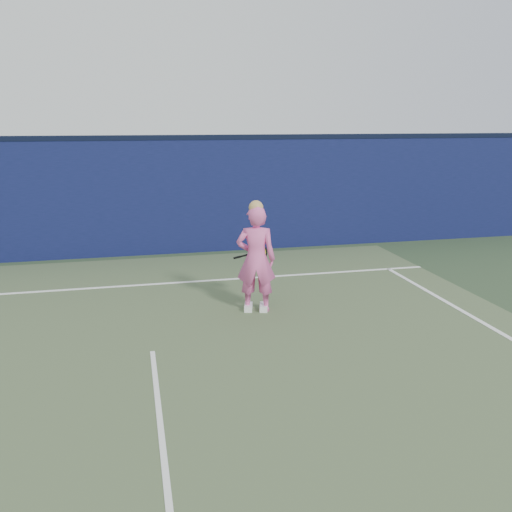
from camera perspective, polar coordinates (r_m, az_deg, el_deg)
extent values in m
plane|color=#35482C|center=(6.33, -10.44, -13.56)|extent=(80.00, 80.00, 0.00)
cube|color=#51613D|center=(4.65, -9.10, -24.89)|extent=(11.00, 16.00, 0.01)
cube|color=#0D143A|center=(12.23, -12.22, 5.98)|extent=(24.00, 0.40, 2.50)
cube|color=black|center=(12.12, -12.55, 12.07)|extent=(24.00, 0.42, 0.10)
imported|color=pink|center=(8.34, 0.00, -0.34)|extent=(0.69, 0.54, 1.67)
sphere|color=tan|center=(8.17, 0.00, 5.11)|extent=(0.22, 0.22, 0.22)
cube|color=white|center=(8.56, 0.81, -5.43)|extent=(0.19, 0.30, 0.10)
cube|color=white|center=(8.57, -0.81, -5.41)|extent=(0.19, 0.30, 0.10)
torus|color=black|center=(8.74, 0.24, 0.36)|extent=(0.30, 0.08, 0.30)
torus|color=#E3F116|center=(8.74, 0.24, 0.36)|extent=(0.25, 0.05, 0.25)
cylinder|color=beige|center=(8.74, 0.24, 0.36)|extent=(0.25, 0.04, 0.25)
cylinder|color=black|center=(8.80, -1.21, 0.05)|extent=(0.27, 0.10, 0.10)
cylinder|color=black|center=(8.84, -2.01, -0.15)|extent=(0.13, 0.06, 0.07)
cube|color=white|center=(10.05, -11.58, -2.97)|extent=(11.00, 0.08, 0.01)
cube|color=white|center=(4.64, -9.10, -24.82)|extent=(0.06, 6.00, 0.01)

